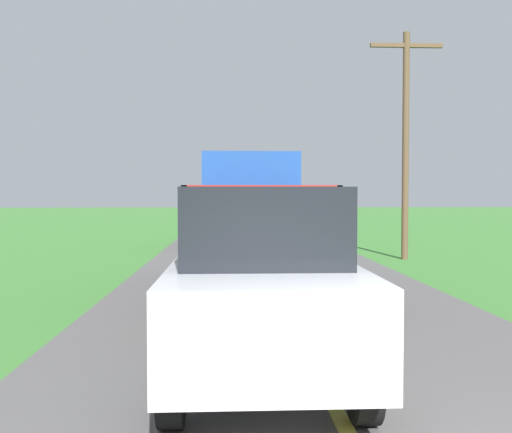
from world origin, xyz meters
The scene contains 4 objects.
banana_truck_near centered at (-0.43, 9.10, 1.46)m, with size 2.38×5.82×2.80m.
banana_truck_far centered at (-0.61, 20.00, 1.47)m, with size 2.38×5.81×2.80m.
utility_pole_roadside centered at (4.45, 14.40, 3.76)m, with size 2.20×0.20×6.89m.
following_car centered at (-0.60, 3.09, 1.07)m, with size 1.74×4.10×1.92m.
Camera 1 is at (-0.91, -2.59, 1.91)m, focal length 39.59 mm.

